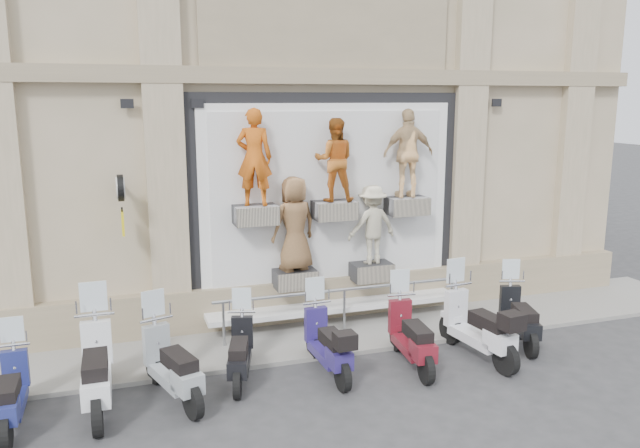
{
  "coord_description": "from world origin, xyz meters",
  "views": [
    {
      "loc": [
        -4.02,
        -8.54,
        4.44
      ],
      "look_at": [
        -0.52,
        1.9,
        2.22
      ],
      "focal_mm": 35.0,
      "sensor_mm": 36.0,
      "label": 1
    }
  ],
  "objects_px": {
    "clock_sign_bracket": "(121,196)",
    "scooter_e": "(327,331)",
    "scooter_a": "(10,379)",
    "scooter_d": "(240,340)",
    "scooter_h": "(520,306)",
    "guard_rail": "(344,312)",
    "scooter_b": "(95,353)",
    "scooter_c": "(171,351)",
    "scooter_f": "(412,323)",
    "scooter_g": "(478,313)"
  },
  "relations": [
    {
      "from": "scooter_a",
      "to": "scooter_c",
      "type": "xyz_separation_m",
      "value": [
        2.16,
        0.06,
        0.09
      ]
    },
    {
      "from": "scooter_g",
      "to": "scooter_c",
      "type": "bearing_deg",
      "value": 172.09
    },
    {
      "from": "scooter_g",
      "to": "scooter_h",
      "type": "distance_m",
      "value": 1.15
    },
    {
      "from": "scooter_e",
      "to": "scooter_g",
      "type": "distance_m",
      "value": 2.67
    },
    {
      "from": "scooter_d",
      "to": "scooter_h",
      "type": "relative_size",
      "value": 0.94
    },
    {
      "from": "clock_sign_bracket",
      "to": "scooter_e",
      "type": "height_order",
      "value": "clock_sign_bracket"
    },
    {
      "from": "scooter_c",
      "to": "scooter_f",
      "type": "xyz_separation_m",
      "value": [
        3.92,
        -0.04,
        -0.02
      ]
    },
    {
      "from": "clock_sign_bracket",
      "to": "scooter_d",
      "type": "relative_size",
      "value": 0.6
    },
    {
      "from": "scooter_g",
      "to": "scooter_e",
      "type": "bearing_deg",
      "value": 168.21
    },
    {
      "from": "scooter_a",
      "to": "guard_rail",
      "type": "bearing_deg",
      "value": 17.16
    },
    {
      "from": "scooter_f",
      "to": "scooter_g",
      "type": "xyz_separation_m",
      "value": [
        1.23,
        -0.07,
        0.06
      ]
    },
    {
      "from": "clock_sign_bracket",
      "to": "scooter_f",
      "type": "height_order",
      "value": "clock_sign_bracket"
    },
    {
      "from": "scooter_d",
      "to": "scooter_g",
      "type": "xyz_separation_m",
      "value": [
        4.06,
        -0.44,
        0.13
      ]
    },
    {
      "from": "scooter_c",
      "to": "scooter_a",
      "type": "bearing_deg",
      "value": 164.01
    },
    {
      "from": "guard_rail",
      "to": "scooter_g",
      "type": "relative_size",
      "value": 2.51
    },
    {
      "from": "clock_sign_bracket",
      "to": "scooter_h",
      "type": "distance_m",
      "value": 7.34
    },
    {
      "from": "clock_sign_bracket",
      "to": "scooter_b",
      "type": "relative_size",
      "value": 0.48
    },
    {
      "from": "guard_rail",
      "to": "scooter_d",
      "type": "bearing_deg",
      "value": -149.92
    },
    {
      "from": "scooter_b",
      "to": "scooter_d",
      "type": "xyz_separation_m",
      "value": [
        2.14,
        0.26,
        -0.17
      ]
    },
    {
      "from": "scooter_a",
      "to": "scooter_e",
      "type": "distance_m",
      "value": 4.66
    },
    {
      "from": "scooter_h",
      "to": "scooter_f",
      "type": "bearing_deg",
      "value": -156.84
    },
    {
      "from": "scooter_d",
      "to": "scooter_e",
      "type": "distance_m",
      "value": 1.41
    },
    {
      "from": "scooter_f",
      "to": "scooter_e",
      "type": "bearing_deg",
      "value": 179.21
    },
    {
      "from": "scooter_h",
      "to": "clock_sign_bracket",
      "type": "bearing_deg",
      "value": -178.8
    },
    {
      "from": "scooter_c",
      "to": "scooter_e",
      "type": "distance_m",
      "value": 2.49
    },
    {
      "from": "scooter_b",
      "to": "scooter_e",
      "type": "bearing_deg",
      "value": 1.17
    },
    {
      "from": "clock_sign_bracket",
      "to": "scooter_c",
      "type": "relative_size",
      "value": 0.53
    },
    {
      "from": "scooter_b",
      "to": "scooter_f",
      "type": "distance_m",
      "value": 4.97
    },
    {
      "from": "scooter_c",
      "to": "scooter_e",
      "type": "relative_size",
      "value": 1.05
    },
    {
      "from": "scooter_c",
      "to": "scooter_h",
      "type": "distance_m",
      "value": 6.25
    },
    {
      "from": "guard_rail",
      "to": "scooter_e",
      "type": "xyz_separation_m",
      "value": [
        -0.87,
        -1.52,
        0.27
      ]
    },
    {
      "from": "clock_sign_bracket",
      "to": "scooter_e",
      "type": "xyz_separation_m",
      "value": [
        3.03,
        -1.98,
        -2.06
      ]
    },
    {
      "from": "guard_rail",
      "to": "scooter_e",
      "type": "bearing_deg",
      "value": -119.8
    },
    {
      "from": "guard_rail",
      "to": "scooter_b",
      "type": "relative_size",
      "value": 2.39
    },
    {
      "from": "scooter_a",
      "to": "scooter_g",
      "type": "xyz_separation_m",
      "value": [
        7.31,
        -0.05,
        0.13
      ]
    },
    {
      "from": "guard_rail",
      "to": "scooter_d",
      "type": "relative_size",
      "value": 2.99
    },
    {
      "from": "scooter_c",
      "to": "scooter_b",
      "type": "bearing_deg",
      "value": 158.61
    },
    {
      "from": "guard_rail",
      "to": "scooter_e",
      "type": "distance_m",
      "value": 1.77
    },
    {
      "from": "scooter_a",
      "to": "scooter_e",
      "type": "relative_size",
      "value": 0.94
    },
    {
      "from": "scooter_b",
      "to": "scooter_h",
      "type": "bearing_deg",
      "value": 1.43
    },
    {
      "from": "scooter_f",
      "to": "scooter_c",
      "type": "bearing_deg",
      "value": -174.73
    },
    {
      "from": "guard_rail",
      "to": "clock_sign_bracket",
      "type": "distance_m",
      "value": 4.57
    },
    {
      "from": "guard_rail",
      "to": "scooter_c",
      "type": "xyz_separation_m",
      "value": [
        -3.36,
        -1.64,
        0.31
      ]
    },
    {
      "from": "scooter_d",
      "to": "scooter_e",
      "type": "height_order",
      "value": "scooter_e"
    },
    {
      "from": "scooter_c",
      "to": "scooter_g",
      "type": "xyz_separation_m",
      "value": [
        5.15,
        -0.11,
        0.04
      ]
    },
    {
      "from": "scooter_b",
      "to": "scooter_h",
      "type": "height_order",
      "value": "scooter_b"
    },
    {
      "from": "guard_rail",
      "to": "scooter_a",
      "type": "xyz_separation_m",
      "value": [
        -5.52,
        -1.71,
        0.23
      ]
    },
    {
      "from": "guard_rail",
      "to": "scooter_c",
      "type": "height_order",
      "value": "scooter_c"
    },
    {
      "from": "clock_sign_bracket",
      "to": "scooter_h",
      "type": "height_order",
      "value": "clock_sign_bracket"
    },
    {
      "from": "scooter_e",
      "to": "clock_sign_bracket",
      "type": "bearing_deg",
      "value": 144.99
    }
  ]
}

